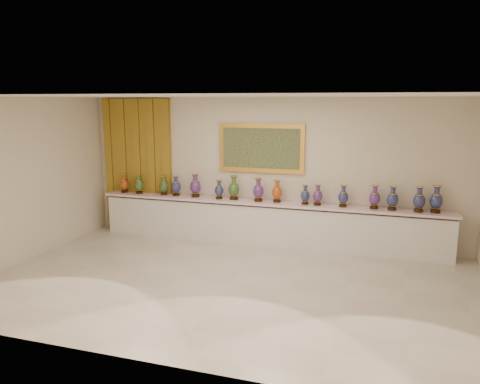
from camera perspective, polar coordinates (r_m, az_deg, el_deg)
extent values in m
plane|color=beige|center=(7.76, -1.00, -11.10)|extent=(8.00, 8.00, 0.00)
plane|color=beige|center=(9.70, 3.65, 2.58)|extent=(8.00, 0.00, 8.00)
plane|color=beige|center=(9.38, -24.91, 1.27)|extent=(0.00, 5.00, 5.00)
plane|color=white|center=(7.19, -1.08, 11.63)|extent=(8.00, 8.00, 0.00)
cube|color=#AB9424|center=(10.77, -12.31, 3.19)|extent=(1.64, 0.14, 2.95)
cube|color=gold|center=(9.65, 2.59, 5.36)|extent=(1.80, 0.06, 1.00)
cube|color=#1E3118|center=(9.61, 2.54, 5.34)|extent=(1.62, 0.02, 0.82)
cube|color=white|center=(9.70, 3.24, -4.02)|extent=(7.20, 0.42, 0.81)
cube|color=#FFD6DE|center=(9.57, 3.24, -1.33)|extent=(7.28, 0.48, 0.05)
cylinder|color=black|center=(10.84, -13.88, 0.07)|extent=(0.15, 0.15, 0.04)
cone|color=gold|center=(10.83, -13.90, 0.31)|extent=(0.13, 0.13, 0.03)
ellipsoid|color=maroon|center=(10.81, -13.92, 0.90)|extent=(0.20, 0.20, 0.24)
cylinder|color=gold|center=(10.80, -13.95, 1.43)|extent=(0.13, 0.13, 0.01)
cylinder|color=maroon|center=(10.79, -13.96, 1.71)|extent=(0.08, 0.08, 0.09)
cone|color=maroon|center=(10.78, -13.98, 2.02)|extent=(0.13, 0.13, 0.03)
cylinder|color=gold|center=(10.78, -13.98, 2.10)|extent=(0.14, 0.14, 0.01)
cylinder|color=black|center=(10.63, -12.17, -0.06)|extent=(0.15, 0.15, 0.04)
cone|color=gold|center=(10.62, -12.18, 0.19)|extent=(0.13, 0.13, 0.03)
ellipsoid|color=black|center=(10.60, -12.21, 0.83)|extent=(0.26, 0.26, 0.25)
cylinder|color=gold|center=(10.58, -12.23, 1.39)|extent=(0.14, 0.14, 0.01)
cylinder|color=black|center=(10.57, -12.24, 1.69)|extent=(0.08, 0.08, 0.09)
cone|color=black|center=(10.56, -12.26, 2.02)|extent=(0.14, 0.14, 0.03)
cylinder|color=gold|center=(10.56, -12.26, 2.11)|extent=(0.14, 0.14, 0.01)
cylinder|color=black|center=(10.38, -9.25, -0.22)|extent=(0.15, 0.15, 0.04)
cone|color=gold|center=(10.37, -9.26, 0.02)|extent=(0.13, 0.13, 0.03)
ellipsoid|color=black|center=(10.35, -9.28, 0.64)|extent=(0.21, 0.21, 0.24)
cylinder|color=gold|center=(10.34, -9.30, 1.20)|extent=(0.13, 0.13, 0.01)
cylinder|color=black|center=(10.33, -9.31, 1.48)|extent=(0.08, 0.08, 0.09)
cone|color=black|center=(10.32, -9.32, 1.81)|extent=(0.13, 0.13, 0.03)
cylinder|color=gold|center=(10.31, -9.32, 1.90)|extent=(0.14, 0.14, 0.01)
cylinder|color=black|center=(10.26, -7.77, -0.32)|extent=(0.15, 0.15, 0.04)
cone|color=gold|center=(10.25, -7.78, -0.06)|extent=(0.13, 0.13, 0.03)
ellipsoid|color=#0D173F|center=(10.23, -7.79, 0.60)|extent=(0.25, 0.25, 0.25)
cylinder|color=gold|center=(10.21, -7.81, 1.19)|extent=(0.14, 0.14, 0.01)
cylinder|color=#0D173F|center=(10.20, -7.82, 1.50)|extent=(0.08, 0.08, 0.09)
cone|color=#0D173F|center=(10.19, -7.83, 1.84)|extent=(0.14, 0.14, 0.03)
cylinder|color=gold|center=(10.18, -7.83, 1.93)|extent=(0.14, 0.14, 0.01)
cylinder|color=black|center=(10.08, -5.44, -0.44)|extent=(0.18, 0.18, 0.05)
cone|color=gold|center=(10.07, -5.44, -0.14)|extent=(0.15, 0.15, 0.03)
ellipsoid|color=#27134E|center=(10.05, -5.46, 0.64)|extent=(0.24, 0.24, 0.29)
cylinder|color=gold|center=(10.02, -5.47, 1.33)|extent=(0.16, 0.16, 0.01)
cylinder|color=#27134E|center=(10.01, -5.48, 1.69)|extent=(0.09, 0.09, 0.10)
cone|color=#27134E|center=(10.00, -5.48, 2.09)|extent=(0.16, 0.16, 0.04)
cylinder|color=gold|center=(10.00, -5.49, 2.20)|extent=(0.16, 0.16, 0.01)
cylinder|color=black|center=(9.83, -2.55, -0.73)|extent=(0.14, 0.14, 0.04)
cone|color=gold|center=(9.83, -2.56, -0.47)|extent=(0.12, 0.12, 0.03)
ellipsoid|color=#0D173F|center=(9.80, -2.56, 0.16)|extent=(0.20, 0.20, 0.23)
cylinder|color=gold|center=(9.79, -2.57, 0.73)|extent=(0.13, 0.13, 0.01)
cylinder|color=#0D173F|center=(9.78, -2.57, 1.02)|extent=(0.07, 0.07, 0.08)
cone|color=#0D173F|center=(9.77, -2.57, 1.35)|extent=(0.13, 0.13, 0.03)
cylinder|color=gold|center=(9.76, -2.57, 1.44)|extent=(0.13, 0.13, 0.01)
cylinder|color=black|center=(9.75, -0.76, -0.79)|extent=(0.18, 0.18, 0.05)
cone|color=gold|center=(9.74, -0.76, -0.47)|extent=(0.16, 0.16, 0.03)
ellipsoid|color=black|center=(9.71, -0.76, 0.33)|extent=(0.28, 0.28, 0.29)
cylinder|color=gold|center=(9.69, -0.77, 1.05)|extent=(0.16, 0.16, 0.01)
cylinder|color=black|center=(9.68, -0.77, 1.43)|extent=(0.09, 0.09, 0.11)
cone|color=black|center=(9.67, -0.77, 1.85)|extent=(0.16, 0.16, 0.04)
cylinder|color=gold|center=(9.66, -0.77, 1.96)|extent=(0.16, 0.16, 0.01)
cylinder|color=black|center=(9.60, 2.25, -0.99)|extent=(0.17, 0.17, 0.05)
cone|color=gold|center=(9.59, 2.25, -0.69)|extent=(0.15, 0.15, 0.03)
ellipsoid|color=#27134E|center=(9.56, 2.25, 0.09)|extent=(0.25, 0.25, 0.28)
cylinder|color=gold|center=(9.54, 2.26, 0.79)|extent=(0.15, 0.15, 0.01)
cylinder|color=#27134E|center=(9.53, 2.26, 1.15)|extent=(0.09, 0.09, 0.10)
cone|color=#27134E|center=(9.52, 2.26, 1.56)|extent=(0.15, 0.15, 0.04)
cylinder|color=gold|center=(9.51, 2.27, 1.67)|extent=(0.16, 0.16, 0.01)
cylinder|color=black|center=(9.54, 4.53, -1.11)|extent=(0.16, 0.16, 0.04)
cone|color=gold|center=(9.53, 4.53, -0.82)|extent=(0.14, 0.14, 0.03)
ellipsoid|color=maroon|center=(9.50, 4.54, -0.08)|extent=(0.27, 0.27, 0.26)
cylinder|color=gold|center=(9.48, 4.55, 0.58)|extent=(0.14, 0.14, 0.01)
cylinder|color=maroon|center=(9.47, 4.56, 0.92)|extent=(0.08, 0.08, 0.09)
cone|color=maroon|center=(9.46, 4.56, 1.30)|extent=(0.14, 0.14, 0.03)
cylinder|color=gold|center=(9.46, 4.57, 1.41)|extent=(0.15, 0.15, 0.01)
cylinder|color=black|center=(9.40, 7.92, -1.37)|extent=(0.14, 0.14, 0.04)
cone|color=gold|center=(9.39, 7.93, -1.11)|extent=(0.12, 0.12, 0.03)
ellipsoid|color=#0D173F|center=(9.37, 7.95, -0.46)|extent=(0.24, 0.24, 0.23)
cylinder|color=gold|center=(9.35, 7.97, 0.12)|extent=(0.13, 0.13, 0.01)
cylinder|color=#0D173F|center=(9.34, 7.97, 0.42)|extent=(0.07, 0.07, 0.08)
cone|color=#0D173F|center=(9.33, 7.98, 0.77)|extent=(0.13, 0.13, 0.03)
cylinder|color=gold|center=(9.33, 7.99, 0.86)|extent=(0.13, 0.13, 0.01)
cylinder|color=black|center=(9.36, 9.42, -1.46)|extent=(0.15, 0.15, 0.04)
cone|color=gold|center=(9.36, 9.43, -1.19)|extent=(0.13, 0.13, 0.03)
ellipsoid|color=#27134E|center=(9.33, 9.45, -0.51)|extent=(0.22, 0.22, 0.24)
cylinder|color=gold|center=(9.31, 9.47, 0.10)|extent=(0.13, 0.13, 0.01)
cylinder|color=#27134E|center=(9.30, 9.48, 0.42)|extent=(0.08, 0.08, 0.09)
cone|color=#27134E|center=(9.29, 9.49, 0.78)|extent=(0.13, 0.13, 0.03)
cylinder|color=gold|center=(9.29, 9.49, 0.87)|extent=(0.13, 0.13, 0.01)
cylinder|color=black|center=(9.32, 12.42, -1.63)|extent=(0.15, 0.15, 0.04)
cone|color=gold|center=(9.31, 12.44, -1.35)|extent=(0.13, 0.13, 0.03)
ellipsoid|color=#0D173F|center=(9.28, 12.47, -0.63)|extent=(0.24, 0.24, 0.25)
cylinder|color=gold|center=(9.26, 12.49, 0.01)|extent=(0.14, 0.14, 0.01)
cylinder|color=#0D173F|center=(9.25, 12.51, 0.34)|extent=(0.08, 0.08, 0.09)
cone|color=#0D173F|center=(9.24, 12.52, 0.72)|extent=(0.14, 0.14, 0.03)
cylinder|color=gold|center=(9.24, 12.53, 0.82)|extent=(0.14, 0.14, 0.01)
cylinder|color=black|center=(9.30, 16.02, -1.83)|extent=(0.16, 0.16, 0.05)
cone|color=gold|center=(9.29, 16.04, -1.53)|extent=(0.14, 0.14, 0.03)
ellipsoid|color=#27134E|center=(9.26, 16.08, -0.76)|extent=(0.26, 0.26, 0.27)
cylinder|color=gold|center=(9.24, 16.11, -0.08)|extent=(0.15, 0.15, 0.01)
cylinder|color=#27134E|center=(9.23, 16.13, 0.27)|extent=(0.08, 0.08, 0.10)
cone|color=#27134E|center=(9.22, 16.16, 0.67)|extent=(0.15, 0.15, 0.04)
cylinder|color=gold|center=(9.21, 16.16, 0.78)|extent=(0.15, 0.15, 0.01)
cylinder|color=black|center=(9.29, 18.04, -1.96)|extent=(0.16, 0.16, 0.05)
cone|color=gold|center=(9.28, 18.06, -1.65)|extent=(0.14, 0.14, 0.03)
ellipsoid|color=#0D173F|center=(9.25, 18.10, -0.88)|extent=(0.26, 0.26, 0.27)
cylinder|color=gold|center=(9.23, 18.15, -0.19)|extent=(0.15, 0.15, 0.01)
cylinder|color=#0D173F|center=(9.22, 18.17, 0.17)|extent=(0.09, 0.09, 0.10)
cone|color=#0D173F|center=(9.21, 18.19, 0.58)|extent=(0.15, 0.15, 0.04)
cylinder|color=gold|center=(9.20, 18.20, 0.69)|extent=(0.15, 0.15, 0.01)
cylinder|color=black|center=(9.30, 20.92, -2.12)|extent=(0.17, 0.17, 0.05)
cone|color=gold|center=(9.29, 20.94, -1.81)|extent=(0.15, 0.15, 0.03)
ellipsoid|color=#0D173F|center=(9.26, 21.00, -1.02)|extent=(0.25, 0.25, 0.28)
cylinder|color=gold|center=(9.24, 21.05, -0.31)|extent=(0.15, 0.15, 0.01)
cylinder|color=#0D173F|center=(9.23, 21.07, 0.06)|extent=(0.09, 0.09, 0.10)
cone|color=#0D173F|center=(9.22, 21.10, 0.48)|extent=(0.15, 0.15, 0.04)
cylinder|color=gold|center=(9.22, 21.11, 0.59)|extent=(0.16, 0.16, 0.01)
cylinder|color=black|center=(9.35, 22.71, -2.17)|extent=(0.18, 0.18, 0.05)
cone|color=gold|center=(9.34, 22.73, -1.84)|extent=(0.16, 0.16, 0.03)
ellipsoid|color=#0D173F|center=(9.31, 22.80, -1.01)|extent=(0.26, 0.26, 0.29)
cylinder|color=gold|center=(9.29, 22.85, -0.26)|extent=(0.16, 0.16, 0.01)
cylinder|color=#0D173F|center=(9.28, 22.88, 0.13)|extent=(0.09, 0.09, 0.11)
cone|color=#0D173F|center=(9.27, 22.92, 0.57)|extent=(0.16, 0.16, 0.04)
cylinder|color=gold|center=(9.26, 22.93, 0.69)|extent=(0.16, 0.16, 0.01)
cube|color=white|center=(9.65, -0.94, -1.06)|extent=(0.10, 0.06, 0.00)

